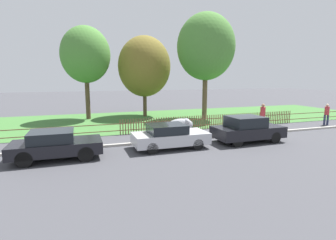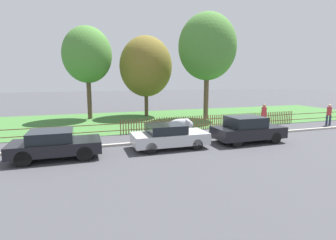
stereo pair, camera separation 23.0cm
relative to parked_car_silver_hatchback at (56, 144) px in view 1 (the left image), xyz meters
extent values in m
plane|color=#424247|center=(10.29, 1.25, -0.67)|extent=(120.00, 120.00, 0.00)
cube|color=#B2ADA3|center=(10.29, 1.35, -0.61)|extent=(36.54, 0.20, 0.12)
cube|color=#3D7033|center=(10.29, 9.61, -0.67)|extent=(36.54, 11.05, 0.01)
cube|color=brown|center=(10.29, 4.11, -0.40)|extent=(36.54, 0.03, 0.05)
cube|color=brown|center=(10.29, 4.11, 0.03)|extent=(36.54, 0.03, 0.05)
cube|color=brown|center=(3.50, 4.09, -0.18)|extent=(0.06, 0.03, 0.98)
cube|color=brown|center=(3.68, 4.09, -0.18)|extent=(0.06, 0.03, 0.98)
cube|color=brown|center=(3.85, 4.09, -0.18)|extent=(0.06, 0.03, 0.98)
cube|color=brown|center=(4.02, 4.09, -0.18)|extent=(0.06, 0.03, 0.98)
cube|color=brown|center=(4.19, 4.09, -0.18)|extent=(0.06, 0.03, 0.98)
cube|color=brown|center=(4.36, 4.09, -0.18)|extent=(0.06, 0.03, 0.98)
cube|color=brown|center=(4.53, 4.09, -0.18)|extent=(0.06, 0.03, 0.98)
cube|color=brown|center=(4.71, 4.09, -0.18)|extent=(0.06, 0.03, 0.98)
cube|color=brown|center=(4.88, 4.09, -0.18)|extent=(0.06, 0.03, 0.98)
cube|color=brown|center=(5.05, 4.09, -0.18)|extent=(0.06, 0.03, 0.98)
cube|color=brown|center=(5.22, 4.09, -0.18)|extent=(0.06, 0.03, 0.98)
cube|color=brown|center=(5.39, 4.09, -0.18)|extent=(0.06, 0.03, 0.98)
cube|color=brown|center=(5.57, 4.09, -0.18)|extent=(0.06, 0.03, 0.98)
cube|color=brown|center=(5.74, 4.09, -0.18)|extent=(0.06, 0.03, 0.98)
cube|color=brown|center=(5.91, 4.09, -0.18)|extent=(0.06, 0.03, 0.98)
cube|color=brown|center=(6.08, 4.09, -0.18)|extent=(0.06, 0.03, 0.98)
cube|color=brown|center=(6.25, 4.09, -0.18)|extent=(0.06, 0.03, 0.98)
cube|color=brown|center=(6.43, 4.09, -0.18)|extent=(0.06, 0.03, 0.98)
cube|color=brown|center=(6.60, 4.09, -0.18)|extent=(0.06, 0.03, 0.98)
cube|color=brown|center=(6.77, 4.09, -0.18)|extent=(0.06, 0.03, 0.98)
cube|color=brown|center=(6.94, 4.09, -0.18)|extent=(0.06, 0.03, 0.98)
cube|color=brown|center=(7.11, 4.09, -0.18)|extent=(0.06, 0.03, 0.98)
cube|color=brown|center=(7.28, 4.09, -0.18)|extent=(0.06, 0.03, 0.98)
cube|color=brown|center=(7.46, 4.09, -0.18)|extent=(0.06, 0.03, 0.98)
cube|color=brown|center=(7.63, 4.09, -0.18)|extent=(0.06, 0.03, 0.98)
cube|color=brown|center=(7.80, 4.09, -0.18)|extent=(0.06, 0.03, 0.98)
cube|color=brown|center=(7.97, 4.09, -0.18)|extent=(0.06, 0.03, 0.98)
cube|color=brown|center=(8.14, 4.09, -0.18)|extent=(0.06, 0.03, 0.98)
cube|color=brown|center=(8.32, 4.09, -0.18)|extent=(0.06, 0.03, 0.98)
cube|color=brown|center=(8.49, 4.09, -0.18)|extent=(0.06, 0.03, 0.98)
cube|color=brown|center=(8.66, 4.09, -0.18)|extent=(0.06, 0.03, 0.98)
cube|color=brown|center=(8.83, 4.09, -0.18)|extent=(0.06, 0.03, 0.98)
cube|color=brown|center=(9.00, 4.09, -0.18)|extent=(0.06, 0.03, 0.98)
cube|color=brown|center=(9.17, 4.09, -0.18)|extent=(0.06, 0.03, 0.98)
cube|color=brown|center=(9.35, 4.09, -0.18)|extent=(0.06, 0.03, 0.98)
cube|color=brown|center=(9.52, 4.09, -0.18)|extent=(0.06, 0.03, 0.98)
cube|color=brown|center=(9.69, 4.09, -0.18)|extent=(0.06, 0.03, 0.98)
cube|color=brown|center=(9.86, 4.09, -0.18)|extent=(0.06, 0.03, 0.98)
cube|color=brown|center=(10.03, 4.09, -0.18)|extent=(0.06, 0.03, 0.98)
cube|color=brown|center=(10.21, 4.09, -0.18)|extent=(0.06, 0.03, 0.98)
cube|color=brown|center=(10.38, 4.09, -0.18)|extent=(0.06, 0.03, 0.98)
cube|color=brown|center=(10.55, 4.09, -0.18)|extent=(0.06, 0.03, 0.98)
cube|color=brown|center=(10.72, 4.09, -0.18)|extent=(0.06, 0.03, 0.98)
cube|color=brown|center=(10.89, 4.09, -0.18)|extent=(0.06, 0.03, 0.98)
cube|color=brown|center=(11.06, 4.09, -0.18)|extent=(0.06, 0.03, 0.98)
cube|color=brown|center=(11.24, 4.09, -0.18)|extent=(0.06, 0.03, 0.98)
cube|color=brown|center=(11.41, 4.09, -0.18)|extent=(0.06, 0.03, 0.98)
cube|color=brown|center=(11.58, 4.09, -0.18)|extent=(0.06, 0.03, 0.98)
cube|color=brown|center=(11.75, 4.09, -0.18)|extent=(0.06, 0.03, 0.98)
cube|color=brown|center=(11.92, 4.09, -0.18)|extent=(0.06, 0.03, 0.98)
cube|color=brown|center=(12.10, 4.09, -0.18)|extent=(0.06, 0.03, 0.98)
cube|color=brown|center=(12.27, 4.09, -0.18)|extent=(0.06, 0.03, 0.98)
cube|color=brown|center=(12.44, 4.09, -0.18)|extent=(0.06, 0.03, 0.98)
cube|color=brown|center=(12.61, 4.09, -0.18)|extent=(0.06, 0.03, 0.98)
cube|color=brown|center=(12.78, 4.09, -0.18)|extent=(0.06, 0.03, 0.98)
cube|color=brown|center=(12.96, 4.09, -0.18)|extent=(0.06, 0.03, 0.98)
cube|color=brown|center=(13.13, 4.09, -0.18)|extent=(0.06, 0.03, 0.98)
cube|color=brown|center=(13.30, 4.09, -0.18)|extent=(0.06, 0.03, 0.98)
cube|color=brown|center=(13.47, 4.09, -0.18)|extent=(0.06, 0.03, 0.98)
cube|color=brown|center=(13.64, 4.09, -0.18)|extent=(0.06, 0.03, 0.98)
cube|color=brown|center=(13.81, 4.09, -0.18)|extent=(0.06, 0.03, 0.98)
cube|color=brown|center=(13.99, 4.09, -0.18)|extent=(0.06, 0.03, 0.98)
cube|color=brown|center=(14.16, 4.09, -0.18)|extent=(0.06, 0.03, 0.98)
cube|color=brown|center=(14.33, 4.09, -0.18)|extent=(0.06, 0.03, 0.98)
cube|color=brown|center=(14.50, 4.09, -0.18)|extent=(0.06, 0.03, 0.98)
cube|color=brown|center=(14.67, 4.09, -0.18)|extent=(0.06, 0.03, 0.98)
cube|color=brown|center=(14.85, 4.09, -0.18)|extent=(0.06, 0.03, 0.98)
cube|color=brown|center=(15.02, 4.09, -0.18)|extent=(0.06, 0.03, 0.98)
cube|color=brown|center=(15.19, 4.09, -0.18)|extent=(0.06, 0.03, 0.98)
cube|color=brown|center=(15.36, 4.09, -0.18)|extent=(0.06, 0.03, 0.98)
cube|color=brown|center=(15.53, 4.09, -0.18)|extent=(0.06, 0.03, 0.98)
cube|color=brown|center=(15.70, 4.09, -0.18)|extent=(0.06, 0.03, 0.98)
cube|color=brown|center=(15.88, 4.09, -0.18)|extent=(0.06, 0.03, 0.98)
cube|color=brown|center=(16.05, 4.09, -0.18)|extent=(0.06, 0.03, 0.98)
cube|color=brown|center=(16.22, 4.09, -0.18)|extent=(0.06, 0.03, 0.98)
cube|color=brown|center=(16.39, 4.09, -0.18)|extent=(0.06, 0.03, 0.98)
cube|color=brown|center=(16.56, 4.09, -0.18)|extent=(0.06, 0.03, 0.98)
cube|color=brown|center=(16.74, 4.09, -0.18)|extent=(0.06, 0.03, 0.98)
cube|color=brown|center=(16.91, 4.09, -0.18)|extent=(0.06, 0.03, 0.98)
cube|color=brown|center=(17.08, 4.09, -0.18)|extent=(0.06, 0.03, 0.98)
cube|color=black|center=(0.05, 0.00, -0.12)|extent=(3.86, 1.87, 0.53)
cube|color=black|center=(-0.14, 0.00, 0.38)|extent=(1.86, 1.66, 0.47)
cylinder|color=black|center=(1.25, 0.83, -0.34)|extent=(0.67, 0.15, 0.67)
cylinder|color=black|center=(1.23, -0.86, -0.34)|extent=(0.67, 0.15, 0.67)
cylinder|color=black|center=(-1.13, 0.86, -0.34)|extent=(0.67, 0.15, 0.67)
cylinder|color=black|center=(-1.15, -0.83, -0.34)|extent=(0.67, 0.15, 0.67)
cube|color=#BCBCC1|center=(5.45, 0.08, -0.15)|extent=(3.85, 1.79, 0.56)
cube|color=black|center=(5.25, 0.08, 0.35)|extent=(1.86, 1.60, 0.44)
cylinder|color=black|center=(6.64, 0.88, -0.39)|extent=(0.57, 0.14, 0.56)
cylinder|color=black|center=(6.63, -0.74, -0.39)|extent=(0.57, 0.14, 0.56)
cylinder|color=black|center=(4.26, 0.90, -0.39)|extent=(0.57, 0.14, 0.56)
cylinder|color=black|center=(4.25, -0.72, -0.39)|extent=(0.57, 0.14, 0.56)
cube|color=black|center=(10.04, -0.11, -0.10)|extent=(3.93, 1.83, 0.61)
cube|color=black|center=(9.85, -0.10, 0.50)|extent=(1.89, 1.64, 0.58)
cylinder|color=black|center=(11.26, 0.73, -0.35)|extent=(0.64, 0.14, 0.64)
cylinder|color=black|center=(11.26, -0.95, -0.35)|extent=(0.64, 0.14, 0.64)
cylinder|color=black|center=(8.83, 0.74, -0.35)|extent=(0.64, 0.14, 0.64)
cylinder|color=black|center=(8.82, -0.94, -0.35)|extent=(0.64, 0.14, 0.64)
cylinder|color=black|center=(7.73, 2.76, -0.41)|extent=(0.53, 0.13, 0.53)
cylinder|color=black|center=(6.46, 2.82, -0.41)|extent=(0.53, 0.13, 0.53)
ellipsoid|color=#9EA0A8|center=(7.10, 2.79, -0.05)|extent=(1.70, 0.67, 0.86)
ellipsoid|color=#9EA0A8|center=(7.50, 2.77, 0.18)|extent=(0.42, 0.76, 0.39)
cylinder|color=brown|center=(1.90, 11.52, 1.44)|extent=(0.38, 0.38, 4.22)
ellipsoid|color=#4C8438|center=(1.90, 11.52, 4.86)|extent=(4.15, 4.15, 4.77)
cylinder|color=brown|center=(7.05, 11.63, 0.88)|extent=(0.35, 0.35, 3.10)
ellipsoid|color=olive|center=(7.05, 11.63, 3.95)|extent=(4.82, 4.82, 5.54)
cylinder|color=brown|center=(11.68, 8.45, 1.65)|extent=(0.42, 0.42, 4.65)
ellipsoid|color=#4C8438|center=(11.68, 8.45, 5.55)|extent=(4.96, 4.96, 5.70)
cylinder|color=#2D3351|center=(19.08, 2.32, -0.28)|extent=(0.15, 0.15, 0.79)
cylinder|color=#2D3351|center=(18.87, 2.42, -0.28)|extent=(0.15, 0.15, 0.79)
cylinder|color=#B73338|center=(18.97, 2.37, 0.43)|extent=(0.44, 0.44, 0.63)
sphere|color=beige|center=(18.97, 2.37, 0.85)|extent=(0.21, 0.21, 0.21)
cylinder|color=slate|center=(13.51, 3.15, -0.25)|extent=(0.16, 0.16, 0.85)
cylinder|color=slate|center=(13.69, 2.98, -0.25)|extent=(0.16, 0.16, 0.85)
cylinder|color=#B73338|center=(13.60, 3.07, 0.51)|extent=(0.50, 0.50, 0.67)
sphere|color=#A37556|center=(13.60, 3.07, 0.96)|extent=(0.23, 0.23, 0.23)
camera|label=1|loc=(0.98, -12.31, 2.92)|focal=28.00mm
camera|label=2|loc=(1.20, -12.38, 2.92)|focal=28.00mm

